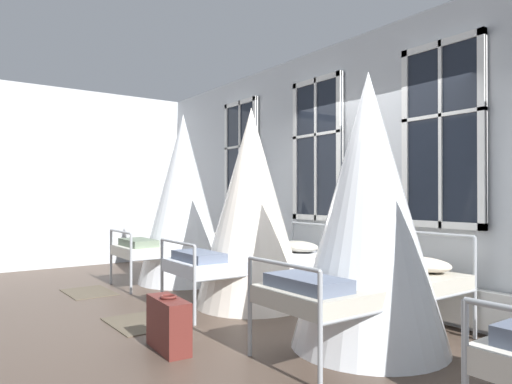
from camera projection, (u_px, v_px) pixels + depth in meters
ground at (302, 322)px, 4.83m from camera, size 21.10×21.10×0.00m
back_wall_with_windows at (377, 168)px, 5.52m from camera, size 10.63×0.10×3.29m
end_wall_left at (7, 176)px, 7.97m from camera, size 0.10×7.39×3.29m
window_bank at (370, 212)px, 5.45m from camera, size 6.47×0.10×2.83m
cot_first at (183, 201)px, 7.10m from camera, size 1.35×1.99×2.56m
cot_second at (251, 209)px, 5.60m from camera, size 1.35×2.00×2.38m
cot_third at (369, 214)px, 4.04m from camera, size 1.35×1.99×2.40m
rug_first at (89, 292)px, 6.27m from camera, size 0.81×0.58×0.01m
rug_second at (140, 323)px, 4.77m from camera, size 0.81×0.57×0.01m
suitcase_dark at (168, 324)px, 3.95m from camera, size 0.57×0.25×0.47m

